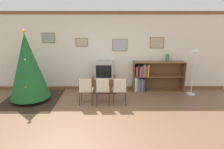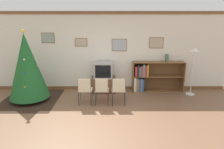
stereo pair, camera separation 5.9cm
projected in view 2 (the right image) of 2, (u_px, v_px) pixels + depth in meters
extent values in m
plane|color=brown|center=(100.00, 123.00, 4.83)|extent=(24.00, 24.00, 0.00)
cube|color=silver|center=(104.00, 52.00, 6.93)|extent=(8.71, 0.08, 2.70)
cube|color=brown|center=(103.00, 13.00, 6.53)|extent=(8.71, 0.03, 0.10)
cube|color=brown|center=(104.00, 88.00, 7.22)|extent=(8.71, 0.03, 0.10)
cube|color=brown|center=(49.00, 38.00, 6.76)|extent=(0.44, 0.02, 0.34)
cube|color=gray|center=(49.00, 38.00, 6.75)|extent=(0.40, 0.01, 0.31)
cube|color=brown|center=(82.00, 42.00, 6.79)|extent=(0.42, 0.02, 0.28)
cube|color=tan|center=(82.00, 42.00, 6.78)|extent=(0.38, 0.01, 0.24)
cube|color=brown|center=(120.00, 45.00, 6.81)|extent=(0.51, 0.02, 0.41)
cube|color=#9EA8B2|center=(120.00, 45.00, 6.80)|extent=(0.47, 0.01, 0.38)
cube|color=brown|center=(157.00, 43.00, 6.79)|extent=(0.48, 0.02, 0.37)
cube|color=tan|center=(157.00, 43.00, 6.78)|extent=(0.45, 0.01, 0.33)
cube|color=#332319|center=(32.00, 100.00, 6.26)|extent=(1.69, 1.90, 0.01)
cylinder|color=maroon|center=(32.00, 98.00, 6.24)|extent=(0.36, 0.36, 0.10)
cone|color=#1E5B28|center=(28.00, 66.00, 5.97)|extent=(1.19, 1.19, 1.95)
sphere|color=yellow|center=(24.00, 31.00, 5.70)|extent=(0.10, 0.10, 0.10)
sphere|color=gold|center=(24.00, 49.00, 5.93)|extent=(0.05, 0.05, 0.05)
sphere|color=gold|center=(35.00, 79.00, 6.55)|extent=(0.06, 0.06, 0.06)
sphere|color=gold|center=(26.00, 87.00, 5.68)|extent=(0.04, 0.04, 0.04)
sphere|color=silver|center=(25.00, 59.00, 5.70)|extent=(0.06, 0.06, 0.06)
sphere|color=#1E4CB2|center=(29.00, 54.00, 6.07)|extent=(0.04, 0.04, 0.04)
sphere|color=gold|center=(38.00, 66.00, 6.00)|extent=(0.04, 0.04, 0.04)
sphere|color=red|center=(34.00, 55.00, 6.02)|extent=(0.06, 0.06, 0.06)
sphere|color=#1E4CB2|center=(26.00, 73.00, 5.69)|extent=(0.05, 0.05, 0.05)
cube|color=#4C311E|center=(104.00, 91.00, 6.97)|extent=(0.77, 0.49, 0.05)
cube|color=brown|center=(104.00, 84.00, 6.90)|extent=(0.81, 0.51, 0.46)
cube|color=#9E9E99|center=(104.00, 70.00, 6.77)|extent=(0.62, 0.49, 0.54)
cube|color=black|center=(104.00, 72.00, 6.53)|extent=(0.51, 0.01, 0.42)
cube|color=beige|center=(86.00, 90.00, 5.87)|extent=(0.40, 0.40, 0.02)
cube|color=beige|center=(85.00, 85.00, 5.63)|extent=(0.35, 0.02, 0.38)
cylinder|color=#4C4C51|center=(81.00, 94.00, 6.10)|extent=(0.02, 0.02, 0.42)
cylinder|color=#4C4C51|center=(93.00, 94.00, 6.10)|extent=(0.02, 0.02, 0.42)
cylinder|color=#4C4C51|center=(79.00, 99.00, 5.76)|extent=(0.02, 0.02, 0.42)
cylinder|color=#4C4C51|center=(92.00, 99.00, 5.75)|extent=(0.02, 0.02, 0.42)
cylinder|color=#4C4C51|center=(79.00, 93.00, 5.70)|extent=(0.02, 0.02, 0.82)
cylinder|color=#4C4C51|center=(92.00, 93.00, 5.70)|extent=(0.02, 0.02, 0.82)
cube|color=beige|center=(103.00, 90.00, 5.87)|extent=(0.40, 0.40, 0.02)
cube|color=beige|center=(102.00, 85.00, 5.63)|extent=(0.35, 0.02, 0.38)
cylinder|color=#4C4C51|center=(97.00, 94.00, 6.10)|extent=(0.02, 0.02, 0.42)
cylinder|color=#4C4C51|center=(109.00, 95.00, 6.10)|extent=(0.02, 0.02, 0.42)
cylinder|color=#4C4C51|center=(96.00, 99.00, 5.75)|extent=(0.02, 0.02, 0.42)
cylinder|color=#4C4C51|center=(109.00, 99.00, 5.75)|extent=(0.02, 0.02, 0.42)
cylinder|color=#4C4C51|center=(96.00, 93.00, 5.70)|extent=(0.02, 0.02, 0.82)
cylinder|color=#4C4C51|center=(109.00, 93.00, 5.70)|extent=(0.02, 0.02, 0.82)
cube|color=beige|center=(119.00, 90.00, 5.87)|extent=(0.40, 0.40, 0.02)
cube|color=beige|center=(120.00, 85.00, 5.63)|extent=(0.35, 0.02, 0.38)
cylinder|color=#4C4C51|center=(113.00, 95.00, 6.10)|extent=(0.02, 0.02, 0.42)
cylinder|color=#4C4C51|center=(125.00, 95.00, 6.10)|extent=(0.02, 0.02, 0.42)
cylinder|color=#4C4C51|center=(113.00, 99.00, 5.75)|extent=(0.02, 0.02, 0.42)
cylinder|color=#4C4C51|center=(126.00, 99.00, 5.75)|extent=(0.02, 0.02, 0.42)
cylinder|color=#4C4C51|center=(113.00, 93.00, 5.70)|extent=(0.02, 0.02, 0.82)
cylinder|color=#4C4C51|center=(126.00, 93.00, 5.70)|extent=(0.02, 0.02, 0.82)
cube|color=brown|center=(134.00, 77.00, 6.91)|extent=(0.02, 0.36, 1.04)
cube|color=brown|center=(184.00, 77.00, 6.90)|extent=(0.02, 0.36, 1.04)
cube|color=brown|center=(160.00, 62.00, 6.77)|extent=(1.76, 0.36, 0.02)
cube|color=brown|center=(158.00, 91.00, 7.04)|extent=(1.76, 0.36, 0.02)
cube|color=brown|center=(159.00, 76.00, 6.90)|extent=(1.72, 0.36, 0.02)
cube|color=brown|center=(158.00, 75.00, 7.07)|extent=(1.76, 0.01, 1.04)
cube|color=silver|center=(136.00, 84.00, 6.91)|extent=(0.07, 0.20, 0.49)
cube|color=gold|center=(137.00, 85.00, 6.93)|extent=(0.04, 0.24, 0.46)
cube|color=teal|center=(139.00, 84.00, 6.94)|extent=(0.04, 0.27, 0.47)
cube|color=#7A3D7F|center=(140.00, 85.00, 6.95)|extent=(0.06, 0.29, 0.44)
cube|color=teal|center=(142.00, 85.00, 6.94)|extent=(0.05, 0.26, 0.45)
cube|color=#2D4C93|center=(144.00, 85.00, 6.96)|extent=(0.05, 0.30, 0.43)
cube|color=#B73333|center=(137.00, 71.00, 6.83)|extent=(0.07, 0.29, 0.34)
cube|color=#232328|center=(139.00, 71.00, 6.79)|extent=(0.05, 0.22, 0.40)
cube|color=teal|center=(141.00, 71.00, 6.81)|extent=(0.05, 0.25, 0.34)
cube|color=#B73333|center=(143.00, 71.00, 6.79)|extent=(0.06, 0.22, 0.36)
cube|color=teal|center=(144.00, 70.00, 6.80)|extent=(0.06, 0.25, 0.42)
cube|color=#B73333|center=(146.00, 71.00, 6.81)|extent=(0.07, 0.26, 0.37)
cube|color=gold|center=(148.00, 70.00, 6.82)|extent=(0.05, 0.30, 0.41)
cylinder|color=#47664C|center=(168.00, 58.00, 6.76)|extent=(0.12, 0.12, 0.25)
torus|color=#47664C|center=(168.00, 55.00, 6.72)|extent=(0.10, 0.10, 0.02)
cylinder|color=silver|center=(191.00, 94.00, 6.69)|extent=(0.28, 0.28, 0.03)
cylinder|color=silver|center=(194.00, 73.00, 6.50)|extent=(0.03, 0.03, 1.43)
cone|color=white|center=(196.00, 50.00, 6.29)|extent=(0.28, 0.28, 0.12)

